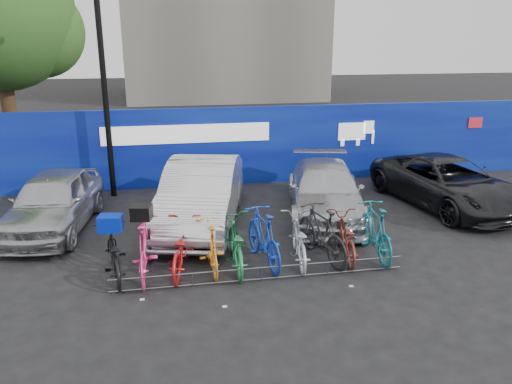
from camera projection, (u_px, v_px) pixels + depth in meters
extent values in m
plane|color=black|center=(256.00, 267.00, 10.00)|extent=(100.00, 100.00, 0.00)
cube|color=#090B7E|center=(220.00, 147.00, 15.27)|extent=(22.00, 0.15, 2.40)
cube|color=white|center=(187.00, 134.00, 14.87)|extent=(5.00, 0.02, 0.55)
cube|color=white|center=(352.00, 131.00, 15.80)|extent=(1.20, 0.02, 0.90)
cube|color=red|center=(475.00, 123.00, 16.51)|extent=(0.50, 0.02, 0.35)
cylinder|color=#382314|center=(9.00, 109.00, 17.57)|extent=(0.50, 0.50, 4.00)
sphere|color=#2A5B1C|center=(37.00, 31.00, 17.28)|extent=(3.20, 3.20, 3.20)
cylinder|color=black|center=(105.00, 91.00, 13.61)|extent=(0.16, 0.16, 6.00)
cylinder|color=#595B60|center=(262.00, 268.00, 9.35)|extent=(5.60, 0.03, 0.03)
cylinder|color=#595B60|center=(261.00, 279.00, 9.42)|extent=(5.60, 0.03, 0.03)
cylinder|color=#595B60|center=(119.00, 287.00, 8.94)|extent=(0.03, 0.03, 0.28)
cylinder|color=#595B60|center=(192.00, 280.00, 9.16)|extent=(0.03, 0.03, 0.28)
cylinder|color=#595B60|center=(261.00, 275.00, 9.39)|extent=(0.03, 0.03, 0.28)
cylinder|color=#595B60|center=(328.00, 269.00, 9.62)|extent=(0.03, 0.03, 0.28)
cylinder|color=#595B60|center=(391.00, 264.00, 9.84)|extent=(0.03, 0.03, 0.28)
imported|color=#A8A9AD|center=(53.00, 201.00, 11.82)|extent=(2.14, 4.24, 1.39)
imported|color=silver|center=(201.00, 194.00, 12.05)|extent=(2.71, 5.01, 1.57)
imported|color=#B7B8BD|center=(325.00, 190.00, 12.79)|extent=(2.80, 4.79, 1.30)
imported|color=black|center=(447.00, 183.00, 13.46)|extent=(2.91, 5.02, 1.32)
imported|color=black|center=(113.00, 254.00, 9.49)|extent=(0.92, 1.87, 0.94)
imported|color=#F13A87|center=(144.00, 248.00, 9.50)|extent=(0.59, 1.94, 1.16)
imported|color=#B41619|center=(181.00, 247.00, 9.73)|extent=(1.03, 1.98, 0.99)
imported|color=orange|center=(211.00, 246.00, 9.77)|extent=(0.54, 1.70, 1.01)
imported|color=#207740|center=(235.00, 244.00, 9.87)|extent=(0.73, 1.94, 1.01)
imported|color=#143DC3|center=(264.00, 237.00, 10.02)|extent=(0.81, 1.97, 1.15)
imported|color=#AEB2B7|center=(298.00, 240.00, 10.13)|extent=(0.88, 1.90, 0.96)
imported|color=black|center=(321.00, 233.00, 10.21)|extent=(0.97, 2.00, 1.16)
imported|color=maroon|center=(345.00, 237.00, 10.32)|extent=(0.86, 1.83, 0.92)
imported|color=#156E7F|center=(375.00, 230.00, 10.36)|extent=(0.65, 1.93, 1.15)
cube|color=#031CAA|center=(110.00, 223.00, 9.30)|extent=(0.47, 0.39, 0.31)
cube|color=black|center=(142.00, 213.00, 9.28)|extent=(0.43, 0.40, 0.27)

